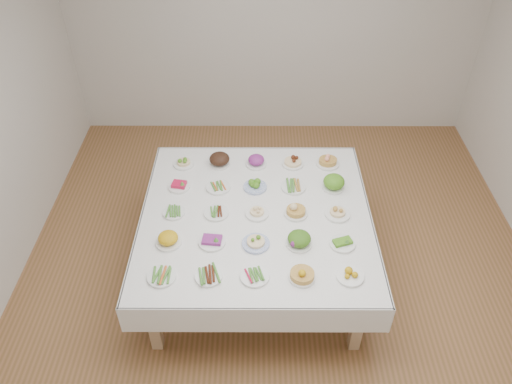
{
  "coord_description": "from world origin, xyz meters",
  "views": [
    {
      "loc": [
        -0.21,
        -3.29,
        3.74
      ],
      "look_at": [
        -0.22,
        0.07,
        0.88
      ],
      "focal_mm": 35.0,
      "sensor_mm": 36.0,
      "label": 1
    }
  ],
  "objects_px": {
    "display_table": "(256,220)",
    "dish_12": "(257,211)",
    "dish_0": "(162,276)",
    "dish_24": "(328,160)"
  },
  "relations": [
    {
      "from": "dish_0",
      "to": "dish_24",
      "type": "bearing_deg",
      "value": 45.25
    },
    {
      "from": "dish_0",
      "to": "dish_12",
      "type": "relative_size",
      "value": 1.08
    },
    {
      "from": "display_table",
      "to": "dish_12",
      "type": "relative_size",
      "value": 9.95
    },
    {
      "from": "display_table",
      "to": "dish_12",
      "type": "distance_m",
      "value": 0.11
    },
    {
      "from": "dish_0",
      "to": "dish_12",
      "type": "distance_m",
      "value": 1.02
    },
    {
      "from": "display_table",
      "to": "dish_0",
      "type": "height_order",
      "value": "dish_0"
    },
    {
      "from": "dish_12",
      "to": "dish_24",
      "type": "relative_size",
      "value": 0.92
    },
    {
      "from": "dish_0",
      "to": "dish_24",
      "type": "distance_m",
      "value": 2.03
    },
    {
      "from": "display_table",
      "to": "dish_24",
      "type": "xyz_separation_m",
      "value": [
        0.71,
        0.72,
        0.13
      ]
    },
    {
      "from": "dish_0",
      "to": "dish_12",
      "type": "height_order",
      "value": "dish_12"
    }
  ]
}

